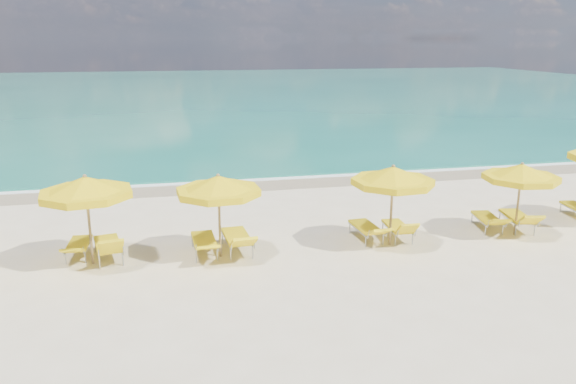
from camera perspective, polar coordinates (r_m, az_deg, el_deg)
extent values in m
plane|color=beige|center=(15.44, 1.20, -5.74)|extent=(120.00, 120.00, 0.00)
cube|color=#136B56|center=(62.35, -9.34, 10.02)|extent=(120.00, 80.00, 0.30)
cube|color=tan|center=(22.37, -3.24, 0.94)|extent=(120.00, 2.60, 0.01)
cube|color=white|center=(23.14, -3.56, 1.42)|extent=(120.00, 1.20, 0.03)
cube|color=white|center=(31.60, -16.94, 4.54)|extent=(14.00, 0.36, 0.05)
cube|color=white|center=(40.06, 4.32, 7.32)|extent=(18.00, 0.30, 0.05)
cylinder|color=#987C4C|center=(14.90, -19.55, -2.86)|extent=(0.07, 0.07, 2.25)
cone|color=yellow|center=(14.65, -19.88, 0.65)|extent=(2.80, 2.80, 0.45)
cylinder|color=yellow|center=(14.71, -19.80, -0.18)|extent=(2.83, 2.83, 0.18)
sphere|color=#987C4C|center=(14.60, -19.96, 1.52)|extent=(0.10, 0.10, 0.10)
cylinder|color=#987C4C|center=(14.64, -6.98, -2.59)|extent=(0.07, 0.07, 2.15)
cone|color=yellow|center=(14.39, -7.10, 0.84)|extent=(2.78, 2.78, 0.43)
cylinder|color=yellow|center=(14.44, -7.07, 0.03)|extent=(2.81, 2.81, 0.17)
sphere|color=#987C4C|center=(14.33, -7.13, 1.69)|extent=(0.10, 0.10, 0.10)
cylinder|color=#987C4C|center=(15.59, 10.46, -1.52)|extent=(0.07, 0.07, 2.20)
cone|color=yellow|center=(15.36, 10.63, 1.78)|extent=(2.81, 2.81, 0.44)
cylinder|color=yellow|center=(15.41, 10.59, 1.00)|extent=(2.84, 2.84, 0.18)
sphere|color=#987C4C|center=(15.31, 10.67, 2.59)|extent=(0.10, 0.10, 0.10)
cylinder|color=#987C4C|center=(17.47, 22.35, -0.81)|extent=(0.06, 0.06, 2.08)
cone|color=yellow|center=(17.26, 22.64, 1.98)|extent=(2.59, 2.59, 0.42)
cylinder|color=yellow|center=(17.30, 22.57, 1.32)|extent=(2.62, 2.62, 0.17)
sphere|color=#987C4C|center=(17.22, 22.71, 2.67)|extent=(0.09, 0.09, 0.09)
cube|color=yellow|center=(15.83, -20.46, -4.92)|extent=(0.57, 1.19, 0.07)
cube|color=yellow|center=(15.02, -21.05, -5.58)|extent=(0.54, 0.55, 0.29)
cube|color=yellow|center=(15.39, -17.84, -5.04)|extent=(0.84, 1.44, 0.08)
cube|color=yellow|center=(14.47, -17.56, -5.35)|extent=(0.69, 0.61, 0.51)
cube|color=yellow|center=(15.16, -8.54, -4.81)|extent=(0.63, 1.32, 0.08)
cube|color=yellow|center=(14.26, -8.16, -5.60)|extent=(0.60, 0.62, 0.31)
cube|color=yellow|center=(15.22, -5.25, -4.50)|extent=(0.71, 1.44, 0.09)
cube|color=yellow|center=(14.25, -4.53, -5.08)|extent=(0.66, 0.64, 0.43)
cube|color=yellow|center=(16.19, 7.88, -3.50)|extent=(0.65, 1.30, 0.08)
cube|color=yellow|center=(15.38, 9.24, -4.02)|extent=(0.60, 0.60, 0.35)
cube|color=yellow|center=(16.43, 11.01, -3.43)|extent=(0.61, 1.23, 0.07)
cube|color=yellow|center=(15.65, 12.04, -3.69)|extent=(0.56, 0.50, 0.43)
cube|color=yellow|center=(17.91, 19.55, -2.45)|extent=(0.76, 1.31, 0.08)
cube|color=yellow|center=(17.10, 20.63, -2.88)|extent=(0.64, 0.64, 0.34)
cube|color=yellow|center=(18.25, 22.20, -2.29)|extent=(0.84, 1.42, 0.08)
cube|color=yellow|center=(17.40, 23.42, -2.62)|extent=(0.69, 0.67, 0.42)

